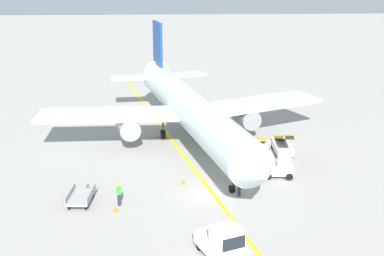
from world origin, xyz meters
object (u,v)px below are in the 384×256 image
at_px(belt_loader_forward_hold, 257,147).
at_px(safety_cone_nose_right, 116,209).
at_px(baggage_tug_near_wing, 280,166).
at_px(belt_loader_aft_hold, 282,145).
at_px(ground_crew_wing_walker, 239,185).
at_px(safety_cone_wingtip_left, 206,136).
at_px(safety_cone_nose_left, 183,182).
at_px(baggage_cart_loaded, 81,197).
at_px(airliner, 189,108).
at_px(ground_crew_marshaller, 119,194).
at_px(pushback_tug, 223,244).

distance_m(belt_loader_forward_hold, safety_cone_nose_right, 15.62).
relative_size(baggage_tug_near_wing, belt_loader_aft_hold, 0.50).
distance_m(ground_crew_wing_walker, safety_cone_wingtip_left, 13.52).
bearing_deg(safety_cone_nose_left, baggage_cart_loaded, -158.65).
xyz_separation_m(airliner, ground_crew_marshaller, (-5.57, -13.54, -2.51)).
xyz_separation_m(pushback_tug, safety_cone_wingtip_left, (0.81, 21.90, -0.77)).
xyz_separation_m(belt_loader_aft_hold, baggage_cart_loaded, (-16.62, -9.47, -0.31)).
bearing_deg(pushback_tug, safety_cone_wingtip_left, 87.88).
height_order(airliner, belt_loader_aft_hold, airliner).
height_order(baggage_cart_loaded, safety_cone_nose_right, baggage_cart_loaded).
relative_size(pushback_tug, belt_loader_aft_hold, 0.80).
relative_size(baggage_cart_loaded, safety_cone_nose_right, 8.66).
bearing_deg(pushback_tug, belt_loader_forward_hold, 73.73).
relative_size(ground_crew_wing_walker, safety_cone_wingtip_left, 3.86).
bearing_deg(belt_loader_forward_hold, safety_cone_wingtip_left, 128.78).
xyz_separation_m(airliner, baggage_cart_loaded, (-8.32, -13.00, -2.95)).
height_order(ground_crew_marshaller, ground_crew_wing_walker, same).
xyz_separation_m(belt_loader_aft_hold, safety_cone_nose_left, (-9.21, -6.57, -0.56)).
xyz_separation_m(belt_loader_aft_hold, ground_crew_marshaller, (-13.86, -10.01, 0.13)).
bearing_deg(ground_crew_wing_walker, belt_loader_forward_hold, 71.67).
bearing_deg(baggage_tug_near_wing, safety_cone_wingtip_left, 116.78).
bearing_deg(safety_cone_nose_left, belt_loader_aft_hold, 35.51).
height_order(airliner, baggage_tug_near_wing, airliner).
relative_size(baggage_cart_loaded, ground_crew_wing_walker, 2.24).
height_order(safety_cone_nose_left, safety_cone_wingtip_left, same).
relative_size(belt_loader_forward_hold, belt_loader_aft_hold, 0.99).
relative_size(airliner, belt_loader_aft_hold, 6.92).
relative_size(belt_loader_aft_hold, baggage_cart_loaded, 1.33).
bearing_deg(safety_cone_wingtip_left, belt_loader_forward_hold, -51.22).
distance_m(airliner, baggage_tug_near_wing, 11.67).
relative_size(baggage_cart_loaded, safety_cone_nose_left, 8.66).
bearing_deg(belt_loader_aft_hold, safety_cone_nose_left, -144.49).
xyz_separation_m(baggage_cart_loaded, safety_cone_wingtip_left, (10.11, 13.99, -0.25)).
height_order(pushback_tug, belt_loader_forward_hold, belt_loader_forward_hold).
bearing_deg(pushback_tug, baggage_cart_loaded, 139.64).
relative_size(belt_loader_forward_hold, baggage_cart_loaded, 1.32).
height_order(pushback_tug, baggage_cart_loaded, pushback_tug).
relative_size(baggage_tug_near_wing, baggage_cart_loaded, 0.67).
distance_m(pushback_tug, baggage_tug_near_wing, 13.20).
bearing_deg(belt_loader_aft_hold, airliner, 156.95).
relative_size(baggage_tug_near_wing, ground_crew_wing_walker, 1.49).
xyz_separation_m(baggage_tug_near_wing, baggage_cart_loaded, (-15.21, -3.91, -0.46)).
xyz_separation_m(belt_loader_forward_hold, safety_cone_wingtip_left, (-4.09, 5.09, -0.56)).
relative_size(airliner, baggage_cart_loaded, 9.19).
xyz_separation_m(baggage_cart_loaded, ground_crew_wing_walker, (11.44, 0.56, 0.44)).
bearing_deg(safety_cone_wingtip_left, safety_cone_nose_right, -115.72).
xyz_separation_m(pushback_tug, safety_cone_nose_left, (-1.89, 10.80, -0.77)).
height_order(baggage_tug_near_wing, safety_cone_nose_right, baggage_tug_near_wing).
height_order(belt_loader_forward_hold, ground_crew_marshaller, belt_loader_forward_hold).
height_order(baggage_tug_near_wing, safety_cone_nose_left, baggage_tug_near_wing).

